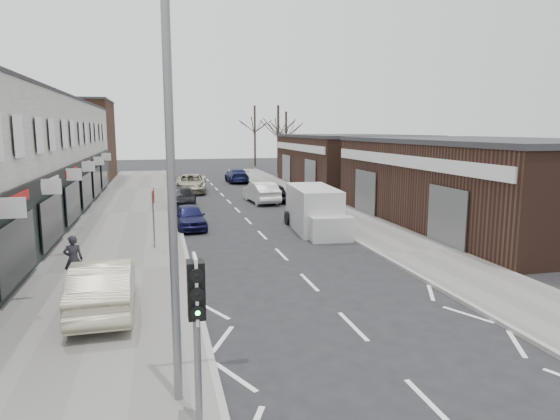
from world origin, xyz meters
TOP-DOWN VIEW (x-y plane):
  - ground at (0.00, 0.00)m, footprint 160.00×160.00m
  - pavement_left at (-6.75, 22.00)m, footprint 5.50×64.00m
  - pavement_right at (5.75, 22.00)m, footprint 3.50×64.00m
  - brick_block_far at (-13.50, 45.00)m, footprint 8.00×10.00m
  - right_unit_near at (12.50, 14.00)m, footprint 10.00×18.00m
  - right_unit_far at (12.50, 34.00)m, footprint 10.00×16.00m
  - tree_far_a at (9.00, 48.00)m, footprint 3.60×3.60m
  - tree_far_b at (11.50, 54.00)m, footprint 3.60×3.60m
  - tree_far_c at (8.50, 60.00)m, footprint 3.60×3.60m
  - traffic_light at (-4.40, -2.02)m, footprint 0.28×0.60m
  - street_lamp at (-4.53, -0.80)m, footprint 2.23×0.22m
  - warning_sign at (-5.16, 12.00)m, footprint 0.12×0.80m
  - white_van at (2.88, 14.49)m, footprint 2.42×5.94m
  - sedan_on_pavement at (-6.54, 4.41)m, footprint 1.71×4.62m
  - pedestrian at (-7.77, 7.34)m, footprint 0.65×0.46m
  - parked_car_left_a at (-3.40, 16.52)m, footprint 1.73×3.84m
  - parked_car_left_b at (-3.40, 24.17)m, footprint 2.18×4.57m
  - parked_car_left_c at (-2.36, 31.92)m, footprint 3.03×5.71m
  - parked_car_right_a at (2.20, 24.90)m, footprint 2.01×4.68m
  - parked_car_right_b at (3.24, 25.30)m, footprint 1.76×3.93m
  - parked_car_right_c at (2.59, 38.97)m, footprint 1.93×4.74m

SIDE VIEW (x-z plane):
  - ground at x=0.00m, z-range 0.00..0.00m
  - tree_far_a at x=9.00m, z-range -4.00..4.00m
  - tree_far_b at x=11.50m, z-range -3.75..3.75m
  - tree_far_c at x=8.50m, z-range -4.25..4.25m
  - pavement_left at x=-6.75m, z-range 0.00..0.12m
  - pavement_right at x=5.75m, z-range 0.00..0.12m
  - parked_car_left_a at x=-3.40m, z-range 0.00..1.28m
  - parked_car_left_b at x=-3.40m, z-range 0.00..1.29m
  - parked_car_right_b at x=3.24m, z-range 0.00..1.31m
  - parked_car_right_c at x=2.59m, z-range 0.00..1.38m
  - parked_car_right_a at x=2.20m, z-range 0.00..1.50m
  - parked_car_left_c at x=-2.36m, z-range 0.00..1.53m
  - sedan_on_pavement at x=-6.54m, z-range 0.12..1.63m
  - pedestrian at x=-7.77m, z-range 0.12..1.78m
  - white_van at x=2.88m, z-range -0.06..2.20m
  - warning_sign at x=-5.16m, z-range 0.85..3.55m
  - right_unit_near at x=12.50m, z-range 0.00..4.50m
  - right_unit_far at x=12.50m, z-range 0.00..4.50m
  - traffic_light at x=-4.40m, z-range 0.86..3.96m
  - brick_block_far at x=-13.50m, z-range 0.00..8.00m
  - street_lamp at x=-4.53m, z-range 0.62..8.62m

